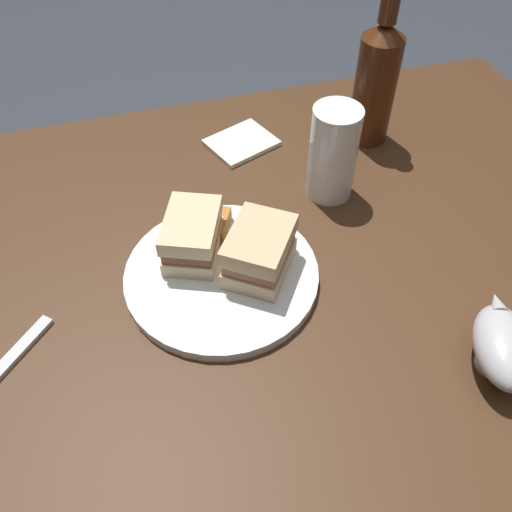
{
  "coord_description": "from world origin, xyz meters",
  "views": [
    {
      "loc": [
        -0.19,
        -0.47,
        1.33
      ],
      "look_at": [
        -0.05,
        0.0,
        0.78
      ],
      "focal_mm": 37.89,
      "sensor_mm": 36.0,
      "label": 1
    }
  ],
  "objects": [
    {
      "name": "ground_plane",
      "position": [
        0.0,
        0.0,
        0.0
      ],
      "size": [
        6.0,
        6.0,
        0.0
      ],
      "primitive_type": "plane",
      "color": "#333842"
    },
    {
      "name": "dining_table",
      "position": [
        0.0,
        0.0,
        0.38
      ],
      "size": [
        1.17,
        0.88,
        0.75
      ],
      "primitive_type": "cube",
      "color": "#422816",
      "rests_on": "ground"
    },
    {
      "name": "plate",
      "position": [
        -0.1,
        0.0,
        0.76
      ],
      "size": [
        0.27,
        0.27,
        0.02
      ],
      "primitive_type": "cylinder",
      "color": "white",
      "rests_on": "dining_table"
    },
    {
      "name": "sandwich_half_left",
      "position": [
        -0.05,
        -0.01,
        0.8
      ],
      "size": [
        0.12,
        0.13,
        0.07
      ],
      "color": "#CCB284",
      "rests_on": "plate"
    },
    {
      "name": "sandwich_half_right",
      "position": [
        -0.13,
        0.05,
        0.8
      ],
      "size": [
        0.1,
        0.12,
        0.06
      ],
      "color": "beige",
      "rests_on": "plate"
    },
    {
      "name": "potato_wedge_front",
      "position": [
        -0.08,
        0.08,
        0.78
      ],
      "size": [
        0.04,
        0.06,
        0.02
      ],
      "primitive_type": "cube",
      "rotation": [
        0.0,
        0.0,
        4.22
      ],
      "color": "#AD702D",
      "rests_on": "plate"
    },
    {
      "name": "potato_wedge_middle",
      "position": [
        -0.04,
        0.01,
        0.78
      ],
      "size": [
        0.05,
        0.04,
        0.02
      ],
      "primitive_type": "cube",
      "rotation": [
        0.0,
        0.0,
        5.65
      ],
      "color": "gold",
      "rests_on": "plate"
    },
    {
      "name": "potato_wedge_back",
      "position": [
        -0.06,
        0.05,
        0.78
      ],
      "size": [
        0.04,
        0.02,
        0.02
      ],
      "primitive_type": "cube",
      "rotation": [
        0.0,
        0.0,
        0.12
      ],
      "color": "gold",
      "rests_on": "plate"
    },
    {
      "name": "potato_wedge_left_edge",
      "position": [
        -0.1,
        0.05,
        0.78
      ],
      "size": [
        0.02,
        0.05,
        0.02
      ],
      "primitive_type": "cube",
      "rotation": [
        0.0,
        0.0,
        1.49
      ],
      "color": "#AD702D",
      "rests_on": "plate"
    },
    {
      "name": "potato_wedge_right_edge",
      "position": [
        -0.03,
        0.04,
        0.78
      ],
      "size": [
        0.05,
        0.04,
        0.02
      ],
      "primitive_type": "cube",
      "rotation": [
        0.0,
        0.0,
        3.78
      ],
      "color": "#B77F33",
      "rests_on": "plate"
    },
    {
      "name": "pint_glass",
      "position": [
        0.11,
        0.13,
        0.82
      ],
      "size": [
        0.07,
        0.07,
        0.15
      ],
      "color": "white",
      "rests_on": "dining_table"
    },
    {
      "name": "gravy_boat",
      "position": [
        0.19,
        -0.22,
        0.79
      ],
      "size": [
        0.11,
        0.14,
        0.07
      ],
      "color": "#B7B7BC",
      "rests_on": "dining_table"
    },
    {
      "name": "cider_bottle",
      "position": [
        0.23,
        0.25,
        0.86
      ],
      "size": [
        0.07,
        0.07,
        0.27
      ],
      "color": "#47230F",
      "rests_on": "dining_table"
    },
    {
      "name": "napkin",
      "position": [
        0.01,
        0.29,
        0.76
      ],
      "size": [
        0.14,
        0.12,
        0.01
      ],
      "primitive_type": "cube",
      "rotation": [
        0.0,
        0.0,
        0.37
      ],
      "color": "silver",
      "rests_on": "dining_table"
    }
  ]
}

